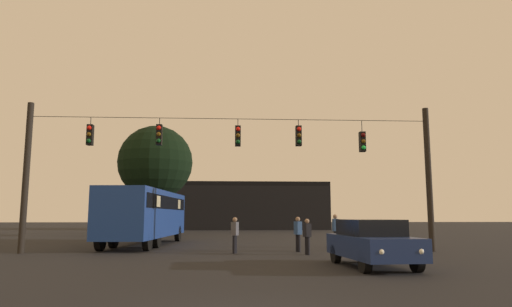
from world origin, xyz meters
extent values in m
plane|color=black|center=(0.00, 24.50, 0.00)|extent=(168.00, 168.00, 0.00)
cylinder|color=black|center=(-9.27, 13.34, 3.39)|extent=(0.28, 0.28, 6.78)
cylinder|color=black|center=(9.27, 13.34, 3.39)|extent=(0.28, 0.28, 6.78)
cylinder|color=black|center=(0.00, 13.34, 6.15)|extent=(18.54, 0.02, 0.02)
cylinder|color=black|center=(-6.54, 13.34, 5.96)|extent=(0.03, 0.03, 0.35)
cube|color=black|center=(-6.54, 13.34, 5.31)|extent=(0.26, 0.32, 0.95)
sphere|color=red|center=(-6.54, 13.16, 5.61)|extent=(0.20, 0.20, 0.20)
sphere|color=#5B3D0C|center=(-6.54, 13.16, 5.31)|extent=(0.20, 0.20, 0.20)
sphere|color=#0C4219|center=(-6.54, 13.16, 5.01)|extent=(0.20, 0.20, 0.20)
cylinder|color=black|center=(-3.40, 13.34, 5.98)|extent=(0.03, 0.03, 0.31)
cube|color=black|center=(-3.40, 13.34, 5.35)|extent=(0.26, 0.32, 0.95)
sphere|color=red|center=(-3.40, 13.16, 5.65)|extent=(0.20, 0.20, 0.20)
sphere|color=#5B3D0C|center=(-3.40, 13.16, 5.35)|extent=(0.20, 0.20, 0.20)
sphere|color=#0C4219|center=(-3.40, 13.16, 5.05)|extent=(0.20, 0.20, 0.20)
cylinder|color=black|center=(0.23, 13.34, 5.97)|extent=(0.03, 0.03, 0.33)
cube|color=black|center=(0.23, 13.34, 5.33)|extent=(0.26, 0.32, 0.95)
sphere|color=red|center=(0.23, 13.16, 5.63)|extent=(0.20, 0.20, 0.20)
sphere|color=#5B3D0C|center=(0.23, 13.16, 5.33)|extent=(0.20, 0.20, 0.20)
sphere|color=#0C4219|center=(0.23, 13.16, 5.03)|extent=(0.20, 0.20, 0.20)
cylinder|color=black|center=(3.09, 13.34, 5.99)|extent=(0.03, 0.03, 0.30)
cube|color=black|center=(3.09, 13.34, 5.36)|extent=(0.26, 0.32, 0.95)
sphere|color=red|center=(3.09, 13.16, 5.66)|extent=(0.20, 0.20, 0.20)
sphere|color=#5B3D0C|center=(3.09, 13.16, 5.36)|extent=(0.20, 0.20, 0.20)
sphere|color=#0C4219|center=(3.09, 13.16, 5.06)|extent=(0.20, 0.20, 0.20)
cylinder|color=black|center=(6.13, 13.34, 5.86)|extent=(0.03, 0.03, 0.55)
cube|color=black|center=(6.13, 13.34, 5.11)|extent=(0.26, 0.32, 0.95)
sphere|color=#510A0A|center=(6.13, 13.16, 5.41)|extent=(0.20, 0.20, 0.20)
sphere|color=#5B3D0C|center=(6.13, 13.16, 5.11)|extent=(0.20, 0.20, 0.20)
sphere|color=#1EE04C|center=(6.13, 13.16, 4.81)|extent=(0.20, 0.20, 0.20)
cube|color=navy|center=(-4.81, 18.60, 1.75)|extent=(3.19, 11.14, 2.50)
cube|color=black|center=(-4.81, 18.60, 2.36)|extent=(3.19, 10.48, 0.70)
cylinder|color=black|center=(-5.67, 22.62, 0.50)|extent=(0.34, 1.02, 1.00)
cylinder|color=black|center=(-3.46, 22.48, 0.50)|extent=(0.34, 1.02, 1.00)
cylinder|color=black|center=(-6.06, 16.48, 0.50)|extent=(0.34, 1.02, 1.00)
cylinder|color=black|center=(-3.85, 16.34, 0.50)|extent=(0.34, 1.02, 1.00)
cylinder|color=black|center=(-6.19, 14.50, 0.50)|extent=(0.34, 1.02, 1.00)
cylinder|color=black|center=(-3.97, 14.36, 0.50)|extent=(0.34, 1.02, 1.00)
cube|color=beige|center=(-4.61, 21.89, 2.36)|extent=(2.61, 0.96, 0.56)
cube|color=beige|center=(-4.99, 15.86, 2.36)|extent=(2.61, 0.96, 0.56)
cube|color=navy|center=(4.47, 7.12, 0.66)|extent=(2.08, 4.41, 0.68)
cube|color=black|center=(4.46, 7.27, 1.26)|extent=(1.73, 2.42, 0.52)
cylinder|color=black|center=(5.35, 5.75, 0.32)|extent=(0.26, 0.65, 0.64)
cylinder|color=black|center=(3.78, 5.65, 0.32)|extent=(0.26, 0.65, 0.64)
cylinder|color=black|center=(5.17, 8.58, 0.32)|extent=(0.26, 0.65, 0.64)
cylinder|color=black|center=(3.59, 8.48, 0.32)|extent=(0.26, 0.65, 0.64)
sphere|color=white|center=(5.19, 5.06, 0.66)|extent=(0.18, 0.18, 0.18)
sphere|color=white|center=(4.04, 4.98, 0.66)|extent=(0.18, 0.18, 0.18)
cylinder|color=black|center=(3.21, 11.84, 0.37)|extent=(0.14, 0.14, 0.75)
cylinder|color=black|center=(3.16, 11.99, 0.37)|extent=(0.14, 0.14, 0.75)
cube|color=black|center=(3.19, 11.92, 1.03)|extent=(0.33, 0.41, 0.56)
sphere|color=#8C6B51|center=(3.19, 11.92, 1.41)|extent=(0.20, 0.20, 0.20)
cylinder|color=black|center=(5.40, 16.06, 0.42)|extent=(0.14, 0.14, 0.85)
cylinder|color=black|center=(5.40, 16.22, 0.42)|extent=(0.14, 0.14, 0.85)
cube|color=#2D4C7F|center=(5.40, 16.14, 1.16)|extent=(0.25, 0.37, 0.63)
sphere|color=#8C6B51|center=(5.40, 16.14, 1.60)|extent=(0.23, 0.23, 0.23)
cylinder|color=black|center=(3.05, 13.38, 0.39)|extent=(0.14, 0.14, 0.79)
cylinder|color=black|center=(2.99, 13.53, 0.39)|extent=(0.14, 0.14, 0.79)
cube|color=#2D4C7F|center=(3.02, 13.45, 1.08)|extent=(0.35, 0.42, 0.59)
sphere|color=#8C6B51|center=(3.02, 13.45, 1.48)|extent=(0.21, 0.21, 0.21)
cylinder|color=black|center=(0.14, 12.89, 0.39)|extent=(0.14, 0.14, 0.78)
cylinder|color=black|center=(0.08, 12.74, 0.39)|extent=(0.14, 0.14, 0.78)
cube|color=#4C4C56|center=(0.11, 12.82, 1.07)|extent=(0.36, 0.42, 0.58)
sphere|color=#8C6B51|center=(0.11, 12.82, 1.47)|extent=(0.21, 0.21, 0.21)
cube|color=black|center=(0.10, 48.81, 2.54)|extent=(23.05, 8.29, 5.08)
cube|color=black|center=(0.10, 48.81, 5.33)|extent=(23.05, 8.29, 0.50)
cylinder|color=#2D2116|center=(-6.94, 35.21, 2.61)|extent=(0.53, 0.53, 5.23)
sphere|color=black|center=(-6.94, 35.21, 6.83)|extent=(4.58, 4.58, 4.58)
cylinder|color=#2D2116|center=(-6.25, 29.99, 1.93)|extent=(0.42, 0.42, 3.85)
sphere|color=black|center=(-6.25, 29.99, 5.98)|extent=(6.09, 6.09, 6.09)
camera|label=1|loc=(-0.14, -7.46, 1.65)|focal=31.73mm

